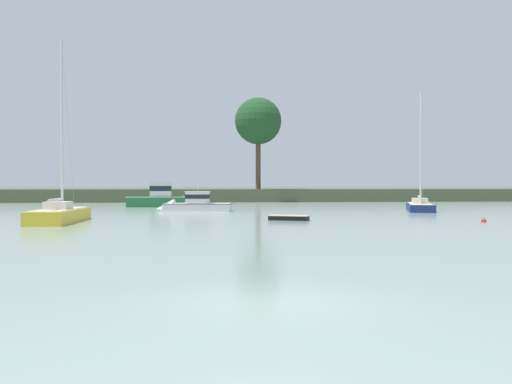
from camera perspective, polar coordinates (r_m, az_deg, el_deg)
name	(u,v)px	position (r m, az deg, el deg)	size (l,w,h in m)	color
ground_plane	(270,301)	(12.55, 1.35, -10.68)	(508.53, 508.53, 0.00)	gray
far_shore_bank	(214,193)	(106.14, -4.12, -0.08)	(228.84, 54.38, 1.79)	#4C563D
dinghy_black	(289,218)	(40.00, 3.26, -2.62)	(3.02, 2.16, 0.47)	black
sailboat_yellow	(60,218)	(39.94, -18.78, -2.47)	(2.44, 8.18, 12.74)	gold
cruiser_green	(166,201)	(64.39, -8.87, -0.91)	(8.16, 2.77, 4.69)	#236B3D
sailboat_navy	(420,208)	(55.98, 15.86, -1.55)	(4.45, 8.39, 11.47)	navy
cruiser_white	(190,207)	(53.40, -6.53, -1.47)	(7.25, 3.19, 3.40)	white
mooring_buoy_red	(484,221)	(40.91, 21.52, -2.68)	(0.35, 0.35, 0.40)	red
shore_tree_left_mid	(258,122)	(82.43, 0.21, 6.96)	(6.62, 6.62, 12.96)	brown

